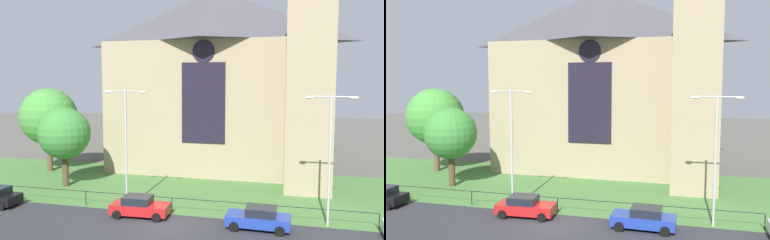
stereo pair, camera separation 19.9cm
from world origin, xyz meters
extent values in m
plane|color=#56544C|center=(0.00, 10.00, 0.00)|extent=(160.00, 160.00, 0.00)
cube|color=#2D2D33|center=(0.00, -2.00, 0.00)|extent=(120.00, 8.00, 0.01)
cube|color=#477538|center=(0.00, 8.00, 0.00)|extent=(120.00, 20.00, 0.01)
cube|color=tan|center=(-0.23, 19.13, 7.00)|extent=(22.00, 12.00, 14.00)
pyramid|color=#47444C|center=(-0.23, 19.13, 17.00)|extent=(22.00, 12.00, 6.00)
cube|color=black|center=(-0.23, 13.08, 7.70)|extent=(4.40, 0.16, 8.00)
cylinder|color=black|center=(-0.23, 13.08, 12.80)|extent=(2.20, 0.15, 2.20)
cube|color=tan|center=(9.77, 11.13, 9.00)|extent=(4.00, 4.00, 18.00)
cylinder|color=black|center=(-0.23, 2.50, 1.10)|extent=(28.71, 0.05, 0.05)
cylinder|color=black|center=(-14.59, 2.50, 0.55)|extent=(0.07, 0.07, 1.10)
cylinder|color=black|center=(-7.41, 2.50, 0.55)|extent=(0.06, 0.07, 1.10)
cylinder|color=black|center=(-0.23, 2.50, 0.55)|extent=(0.06, 0.07, 1.10)
cylinder|color=black|center=(6.94, 2.50, 0.55)|extent=(0.06, 0.07, 1.10)
cylinder|color=black|center=(14.12, 2.50, 0.55)|extent=(0.07, 0.07, 1.10)
cylinder|color=#4C3823|center=(-12.18, 7.26, 1.60)|extent=(0.59, 0.59, 3.20)
sphere|color=#387F33|center=(-12.18, 7.26, 5.01)|extent=(4.82, 4.82, 4.82)
cylinder|color=brown|center=(-17.43, 12.57, 1.86)|extent=(0.61, 0.61, 3.73)
sphere|color=#428C38|center=(-17.43, 12.57, 6.03)|extent=(6.14, 6.14, 6.14)
cylinder|color=#B2B2B7|center=(-3.84, 2.40, 4.63)|extent=(0.16, 0.16, 9.26)
cylinder|color=#B2B2B7|center=(-4.54, 2.40, 9.06)|extent=(1.40, 0.10, 0.10)
cylinder|color=#B2B2B7|center=(-3.14, 2.40, 9.06)|extent=(1.40, 0.10, 0.10)
ellipsoid|color=white|center=(-5.24, 2.40, 9.01)|extent=(0.57, 0.26, 0.20)
ellipsoid|color=white|center=(-2.44, 2.40, 9.01)|extent=(0.57, 0.26, 0.20)
cylinder|color=#B2B2B7|center=(10.87, 2.40, 4.49)|extent=(0.16, 0.16, 8.98)
cylinder|color=#B2B2B7|center=(10.17, 2.40, 8.78)|extent=(1.40, 0.10, 0.10)
cylinder|color=#B2B2B7|center=(11.57, 2.40, 8.78)|extent=(1.40, 0.10, 0.10)
ellipsoid|color=white|center=(9.47, 2.40, 8.73)|extent=(0.57, 0.26, 0.20)
ellipsoid|color=white|center=(12.27, 2.40, 8.73)|extent=(0.57, 0.26, 0.20)
cylinder|color=black|center=(-12.99, -0.36, 0.32)|extent=(0.64, 0.23, 0.64)
cylinder|color=black|center=(-12.97, 1.44, 0.32)|extent=(0.64, 0.23, 0.64)
cube|color=#B21919|center=(-2.18, 1.02, 0.61)|extent=(4.28, 2.00, 0.70)
cube|color=black|center=(-2.38, 1.02, 1.23)|extent=(2.08, 1.70, 0.55)
cylinder|color=black|center=(-0.76, 2.00, 0.32)|extent=(0.65, 0.25, 0.64)
cylinder|color=black|center=(-0.67, 0.20, 0.32)|extent=(0.65, 0.25, 0.64)
cylinder|color=black|center=(-3.69, 1.85, 0.32)|extent=(0.65, 0.25, 0.64)
cylinder|color=black|center=(-3.61, 0.05, 0.32)|extent=(0.65, 0.25, 0.64)
cube|color=#1E3899|center=(6.33, 0.66, 0.61)|extent=(4.24, 1.90, 0.70)
cube|color=black|center=(6.53, 0.66, 1.23)|extent=(2.04, 1.65, 0.55)
cylinder|color=black|center=(4.84, -0.20, 0.32)|extent=(0.65, 0.24, 0.64)
cylinder|color=black|center=(4.88, 1.60, 0.32)|extent=(0.65, 0.24, 0.64)
cylinder|color=black|center=(7.78, -0.28, 0.32)|extent=(0.65, 0.24, 0.64)
cylinder|color=black|center=(7.82, 1.52, 0.32)|extent=(0.65, 0.24, 0.64)
camera|label=1|loc=(8.44, -25.21, 9.72)|focal=37.07mm
camera|label=2|loc=(8.63, -25.16, 9.72)|focal=37.07mm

